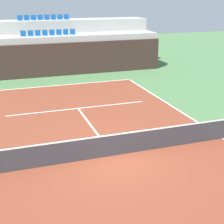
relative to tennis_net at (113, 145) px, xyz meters
The scene contains 12 objects.
ground_plane 0.51m from the tennis_net, ahead, with size 80.00×80.00×0.00m, color #477042.
court_surface 0.50m from the tennis_net, ahead, with size 11.00×24.00×0.01m, color brown.
baseline_far 11.96m from the tennis_net, 90.00° to the left, with size 11.00×0.10×0.00m, color white.
sideline_right 5.47m from the tennis_net, ahead, with size 0.10×24.00×0.00m, color white.
service_line_far 6.42m from the tennis_net, 90.00° to the left, with size 8.26×0.10×0.00m, color white.
centre_service_line 3.24m from the tennis_net, 90.00° to the left, with size 0.10×6.40×0.00m, color white.
back_wall 15.07m from the tennis_net, 90.00° to the left, with size 18.75×0.30×2.66m, color #33231E.
stands_tier_lower 16.44m from the tennis_net, 90.00° to the left, with size 18.75×2.40×3.15m, color #9E9E99.
stands_tier_upper 18.87m from the tennis_net, 90.00° to the left, with size 18.75×2.40×4.22m, color #9E9E99.
seating_row_lower 16.73m from the tennis_net, 90.00° to the left, with size 4.53×0.44×0.44m.
seating_row_upper 19.28m from the tennis_net, 90.00° to the left, with size 4.53×0.44×0.44m.
tennis_net is the anchor object (origin of this frame).
Camera 1 is at (-4.07, -11.76, 6.40)m, focal length 53.14 mm.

